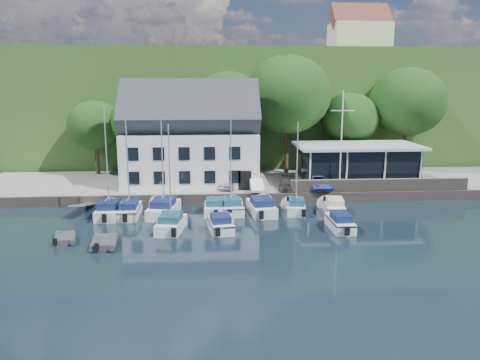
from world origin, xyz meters
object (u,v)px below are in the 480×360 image
at_px(boat_r1_2, 162,163).
at_px(boat_r1_4, 231,165).
at_px(car_white, 256,184).
at_px(boat_r1_3, 215,206).
at_px(dinghy_0, 65,237).
at_px(boat_r2_2, 221,223).
at_px(boat_r1_6, 297,168).
at_px(boat_r1_1, 128,167).
at_px(boat_r1_5, 261,205).
at_px(dinghy_1, 104,241).
at_px(flagpole, 341,141).
at_px(car_blue, 318,182).
at_px(boat_r2_1, 170,177).
at_px(car_dgrey, 287,184).
at_px(boat_r2_4, 340,221).
at_px(club_pavilion, 357,163).
at_px(harbor_building, 191,143).
at_px(car_silver, 230,182).
at_px(boat_r1_7, 334,205).
at_px(boat_r1_0, 107,166).

bearing_deg(boat_r1_2, boat_r1_4, 12.55).
bearing_deg(car_white, boat_r1_3, -131.37).
distance_m(boat_r1_4, dinghy_0, 15.12).
xyz_separation_m(boat_r1_2, boat_r2_2, (4.95, -4.86, -4.08)).
bearing_deg(boat_r1_6, boat_r1_1, -169.91).
bearing_deg(boat_r1_3, boat_r1_5, -0.69).
distance_m(boat_r1_5, dinghy_1, 14.70).
bearing_deg(boat_r1_1, boat_r2_2, -30.96).
height_order(flagpole, boat_r1_4, flagpole).
height_order(car_blue, boat_r2_1, boat_r2_1).
xyz_separation_m(boat_r1_4, dinghy_1, (-9.62, -8.20, -4.08)).
distance_m(car_dgrey, boat_r1_1, 16.23).
bearing_deg(boat_r2_1, boat_r1_3, 63.21).
relative_size(car_blue, boat_r2_1, 0.48).
bearing_deg(boat_r1_1, boat_r1_2, 4.14).
relative_size(car_blue, boat_r1_6, 0.50).
bearing_deg(boat_r1_4, dinghy_0, -157.58).
xyz_separation_m(flagpole, dinghy_0, (-24.07, -11.62, -5.64)).
bearing_deg(boat_r2_4, club_pavilion, 66.93).
distance_m(harbor_building, dinghy_1, 18.61).
relative_size(boat_r1_2, dinghy_0, 3.52).
xyz_separation_m(boat_r1_1, boat_r1_4, (8.99, 0.55, -0.05)).
distance_m(boat_r1_1, boat_r2_1, 5.84).
xyz_separation_m(boat_r2_4, dinghy_1, (-18.19, -2.82, -0.32)).
xyz_separation_m(car_blue, boat_r1_2, (-15.17, -5.38, 3.04)).
xyz_separation_m(car_silver, dinghy_1, (-9.83, -14.02, -1.28)).
bearing_deg(boat_r1_2, boat_r1_6, 10.11).
bearing_deg(car_white, boat_r1_4, -119.72).
height_order(car_dgrey, boat_r2_4, car_dgrey).
height_order(harbor_building, car_white, harbor_building).
height_order(club_pavilion, car_blue, club_pavilion).
bearing_deg(car_dgrey, boat_r1_7, -44.15).
distance_m(car_blue, dinghy_1, 23.03).
distance_m(harbor_building, car_dgrey, 11.16).
xyz_separation_m(flagpole, boat_r2_1, (-16.32, -9.53, -1.59)).
xyz_separation_m(boat_r1_1, boat_r1_2, (2.96, 0.25, 0.26)).
distance_m(car_silver, boat_r2_4, 14.01).
bearing_deg(boat_r2_4, boat_r1_2, 159.83).
height_order(boat_r1_5, boat_r2_1, boat_r2_1).
height_order(boat_r1_5, dinghy_0, boat_r1_5).
bearing_deg(boat_r1_7, club_pavilion, 69.55).
height_order(harbor_building, boat_r1_0, harbor_building).
distance_m(boat_r1_3, boat_r2_1, 7.02).
xyz_separation_m(harbor_building, dinghy_0, (-8.91, -15.72, -5.03)).
relative_size(boat_r1_2, boat_r2_4, 1.71).
relative_size(car_blue, boat_r1_5, 0.64).
bearing_deg(car_silver, dinghy_0, -115.79).
bearing_deg(car_white, boat_r1_5, -89.52).
bearing_deg(boat_r2_1, boat_r1_4, 53.32).
bearing_deg(club_pavilion, boat_r1_2, -156.94).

